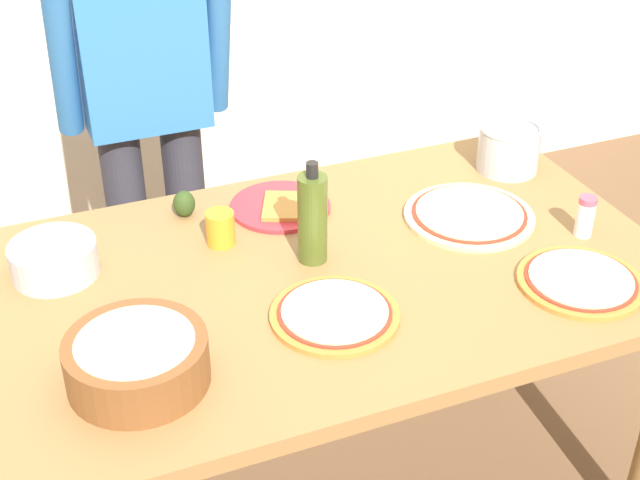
% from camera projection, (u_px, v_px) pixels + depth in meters
% --- Properties ---
extents(dining_table, '(1.60, 0.96, 0.76)m').
position_uv_depth(dining_table, '(328.00, 300.00, 2.14)').
color(dining_table, olive).
rests_on(dining_table, ground).
extents(person_cook, '(0.49, 0.25, 1.62)m').
position_uv_depth(person_cook, '(145.00, 93.00, 2.51)').
color(person_cook, '#2D2D38').
rests_on(person_cook, ground).
extents(pizza_raw_on_board, '(0.33, 0.33, 0.02)m').
position_uv_depth(pizza_raw_on_board, '(469.00, 215.00, 2.28)').
color(pizza_raw_on_board, beige).
rests_on(pizza_raw_on_board, dining_table).
extents(pizza_cooked_on_tray, '(0.29, 0.29, 0.02)m').
position_uv_depth(pizza_cooked_on_tray, '(581.00, 281.00, 2.04)').
color(pizza_cooked_on_tray, '#C67A33').
rests_on(pizza_cooked_on_tray, dining_table).
extents(pizza_second_cooked, '(0.28, 0.28, 0.02)m').
position_uv_depth(pizza_second_cooked, '(335.00, 314.00, 1.93)').
color(pizza_second_cooked, '#C67A33').
rests_on(pizza_second_cooked, dining_table).
extents(plate_with_slice, '(0.26, 0.26, 0.02)m').
position_uv_depth(plate_with_slice, '(281.00, 206.00, 2.32)').
color(plate_with_slice, red).
rests_on(plate_with_slice, dining_table).
extents(popcorn_bowl, '(0.28, 0.28, 0.11)m').
position_uv_depth(popcorn_bowl, '(137.00, 357.00, 1.73)').
color(popcorn_bowl, brown).
rests_on(popcorn_bowl, dining_table).
extents(mixing_bowl_steel, '(0.20, 0.20, 0.08)m').
position_uv_depth(mixing_bowl_steel, '(54.00, 259.00, 2.06)').
color(mixing_bowl_steel, '#B7B7BC').
rests_on(mixing_bowl_steel, dining_table).
extents(olive_oil_bottle, '(0.07, 0.07, 0.26)m').
position_uv_depth(olive_oil_bottle, '(312.00, 218.00, 2.07)').
color(olive_oil_bottle, '#47561E').
rests_on(olive_oil_bottle, dining_table).
extents(steel_pot, '(0.17, 0.17, 0.13)m').
position_uv_depth(steel_pot, '(509.00, 147.00, 2.48)').
color(steel_pot, '#B7B7BC').
rests_on(steel_pot, dining_table).
extents(cup_orange, '(0.07, 0.07, 0.08)m').
position_uv_depth(cup_orange, '(220.00, 228.00, 2.17)').
color(cup_orange, orange).
rests_on(cup_orange, dining_table).
extents(salt_shaker, '(0.04, 0.04, 0.11)m').
position_uv_depth(salt_shaker, '(585.00, 216.00, 2.19)').
color(salt_shaker, white).
rests_on(salt_shaker, dining_table).
extents(avocado, '(0.06, 0.06, 0.07)m').
position_uv_depth(avocado, '(184.00, 204.00, 2.28)').
color(avocado, '#2D4219').
rests_on(avocado, dining_table).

